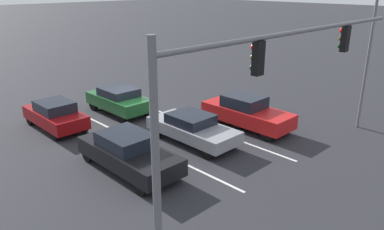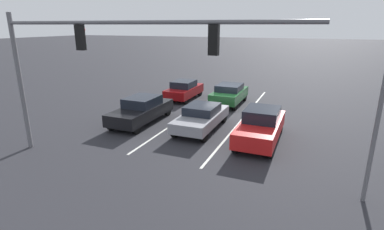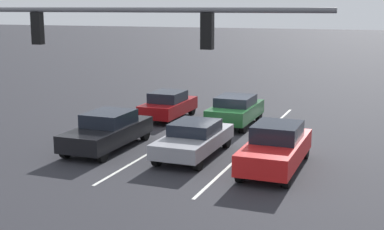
# 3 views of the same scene
# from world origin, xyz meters

# --- Properties ---
(ground_plane) EXTENTS (240.00, 240.00, 0.00)m
(ground_plane) POSITION_xyz_m (0.00, 0.00, 0.00)
(ground_plane) COLOR #28282D
(lane_stripe_left_divider) EXTENTS (0.12, 15.45, 0.01)m
(lane_stripe_left_divider) POSITION_xyz_m (-1.75, 1.73, 0.01)
(lane_stripe_left_divider) COLOR silver
(lane_stripe_left_divider) RESTS_ON ground_plane
(lane_stripe_center_divider) EXTENTS (0.12, 15.45, 0.01)m
(lane_stripe_center_divider) POSITION_xyz_m (1.75, 1.73, 0.01)
(lane_stripe_center_divider) COLOR silver
(lane_stripe_center_divider) RESTS_ON ground_plane
(car_red_leftlane_front) EXTENTS (1.82, 4.78, 1.64)m
(car_red_leftlane_front) POSITION_xyz_m (-3.40, 5.47, 0.81)
(car_red_leftlane_front) COLOR red
(car_red_leftlane_front) RESTS_ON ground_plane
(car_gray_midlane_front) EXTENTS (1.85, 4.58, 1.36)m
(car_gray_midlane_front) POSITION_xyz_m (-0.05, 4.92, 0.72)
(car_gray_midlane_front) COLOR gray
(car_gray_midlane_front) RESTS_ON ground_plane
(car_black_rightlane_front) EXTENTS (1.87, 4.76, 1.52)m
(car_black_rightlane_front) POSITION_xyz_m (3.66, 5.12, 0.77)
(car_black_rightlane_front) COLOR black
(car_black_rightlane_front) RESTS_ON ground_plane
(car_maroon_rightlane_second) EXTENTS (1.73, 4.01, 1.45)m
(car_maroon_rightlane_second) POSITION_xyz_m (3.71, -1.18, 0.74)
(car_maroon_rightlane_second) COLOR maroon
(car_maroon_rightlane_second) RESTS_ON ground_plane
(car_darkgreen_midlane_second) EXTENTS (1.88, 4.11, 1.48)m
(car_darkgreen_midlane_second) POSITION_xyz_m (0.01, -0.97, 0.79)
(car_darkgreen_midlane_second) COLOR #1E5928
(car_darkgreen_midlane_second) RESTS_ON ground_plane
(traffic_signal_gantry) EXTENTS (12.42, 0.37, 6.09)m
(traffic_signal_gantry) POSITION_xyz_m (2.55, 10.44, 4.55)
(traffic_signal_gantry) COLOR slate
(traffic_signal_gantry) RESTS_ON ground_plane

